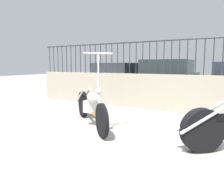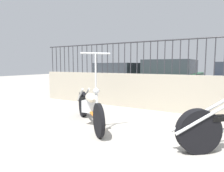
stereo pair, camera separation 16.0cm
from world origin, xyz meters
name	(u,v)px [view 1 (the left image)]	position (x,y,z in m)	size (l,w,h in m)	color
ground_plane	(162,172)	(0.00, 0.00, 0.00)	(40.00, 40.00, 0.00)	#ADA89E
low_wall	(194,95)	(0.00, 3.11, 0.48)	(9.86, 0.18, 0.97)	#B2A893
fence_railing	(196,51)	(0.00, 3.11, 1.56)	(9.86, 0.04, 0.89)	#2D2D33
motorcycle_orange	(90,105)	(-1.80, 1.17, 0.39)	(1.66, 1.48, 1.44)	black
car_white	(122,78)	(-3.23, 5.79, 0.66)	(2.30, 4.61, 1.29)	black
car_green	(168,78)	(-1.19, 5.63, 0.70)	(1.89, 3.97, 1.40)	black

